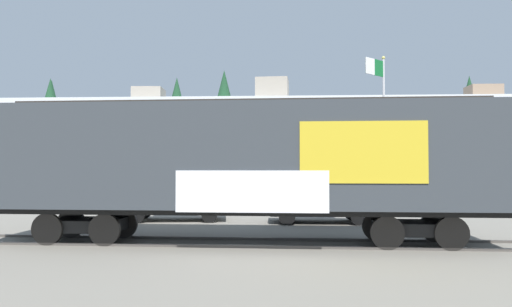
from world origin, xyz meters
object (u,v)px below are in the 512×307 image
(freight_car, at_px, (245,159))
(parked_car_black, at_px, (320,201))
(parked_car_silver, at_px, (175,199))
(flagpole, at_px, (380,110))

(freight_car, height_order, parked_car_black, freight_car)
(freight_car, relative_size, parked_car_black, 3.64)
(freight_car, relative_size, parked_car_silver, 3.33)
(freight_car, distance_m, flagpole, 12.01)
(flagpole, height_order, parked_car_black, flagpole)
(freight_car, relative_size, flagpole, 1.86)
(flagpole, relative_size, parked_car_silver, 1.79)
(flagpole, distance_m, parked_car_silver, 11.27)
(flagpole, relative_size, parked_car_black, 1.95)
(freight_car, distance_m, parked_car_silver, 6.93)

